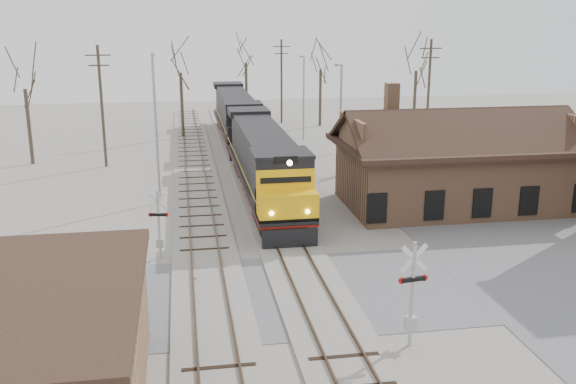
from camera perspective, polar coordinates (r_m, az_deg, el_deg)
name	(u,v)px	position (r m, az deg, el deg)	size (l,w,h in m)	color
ground	(311,292)	(29.23, 2.04, -8.85)	(140.00, 140.00, 0.00)	#9E998E
road	(311,291)	(29.23, 2.04, -8.82)	(60.00, 9.00, 0.03)	#5A5A5E
track_main	(266,200)	(43.15, -1.94, -0.73)	(3.40, 90.00, 0.24)	#9E998E
track_siding	(199,203)	(42.81, -7.92, -0.99)	(3.40, 90.00, 0.24)	#9E998E
depot	(455,170)	(42.99, 14.64, 1.94)	(15.20, 9.31, 7.90)	#976C4E
locomotive_lead	(265,162)	(43.20, -2.09, 2.65)	(3.22, 21.57, 4.79)	black
locomotive_trailing	(236,115)	(64.58, -4.65, 6.81)	(3.22, 21.57, 4.54)	black
crossbuck_near	(412,298)	(24.39, 10.96, -9.25)	(1.18, 0.31, 4.13)	#A5A8AD
crossbuck_far	(159,226)	(33.17, -11.40, -3.00)	(1.02, 0.29, 3.58)	#A5A8AD
streetlight_a	(156,121)	(42.59, -11.68, 6.16)	(0.25, 2.04, 9.79)	#A5A8AD
streetlight_b	(340,115)	(49.01, 4.65, 6.87)	(0.25, 2.04, 8.61)	#A5A8AD
streetlight_c	(303,93)	(64.70, 1.38, 8.82)	(0.25, 2.04, 8.34)	#A5A8AD
utility_pole_a	(102,104)	(54.43, -16.23, 7.49)	(2.00, 0.24, 9.86)	#382D23
utility_pole_b	(281,80)	(75.04, -0.58, 9.94)	(2.00, 0.24, 9.56)	#382D23
utility_pole_c	(428,95)	(58.57, 12.36, 8.40)	(2.00, 0.24, 10.16)	#382D23
tree_a	(24,76)	(57.32, -22.44, 9.48)	(4.19, 4.19, 10.25)	#382D23
tree_b	(180,62)	(66.51, -9.57, 11.34)	(4.38, 4.38, 10.74)	#382D23
tree_c	(246,53)	(76.54, -3.77, 12.20)	(4.54, 4.54, 11.12)	#382D23
tree_d	(321,60)	(72.94, 2.93, 11.64)	(4.23, 4.23, 10.37)	#382D23
tree_e	(417,59)	(65.62, 11.37, 11.50)	(4.57, 4.57, 11.20)	#382D23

